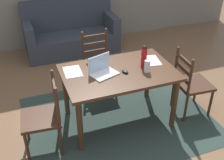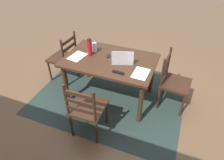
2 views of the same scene
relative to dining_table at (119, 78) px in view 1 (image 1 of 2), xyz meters
name	(u,v)px [view 1 (image 1 of 2)]	position (x,y,z in m)	size (l,w,h in m)	color
ground_plane	(118,119)	(0.00, 0.00, -0.66)	(14.00, 14.00, 0.00)	brown
area_rug	(118,119)	(0.00, 0.00, -0.66)	(2.51, 1.94, 0.01)	#283833
dining_table	(119,78)	(0.00, 0.00, 0.00)	(1.42, 0.91, 0.77)	#422819
chair_right_near	(191,84)	(1.00, -0.18, -0.20)	(0.47, 0.47, 0.95)	#3D2316
chair_far_head	(99,63)	(0.00, 0.83, -0.20)	(0.45, 0.45, 0.95)	#3D2316
chair_left_near	(44,117)	(-1.00, -0.19, -0.20)	(0.48, 0.48, 0.95)	#3D2316
couch	(71,34)	(-0.07, 2.42, -0.31)	(1.80, 0.80, 1.00)	#2D333D
laptop	(102,69)	(-0.21, 0.02, 0.16)	(0.37, 0.31, 0.23)	silver
water_bottle	(144,56)	(0.34, 0.00, 0.26)	(0.07, 0.07, 0.30)	#A81419
drinking_glass	(147,66)	(0.32, -0.13, 0.18)	(0.07, 0.07, 0.16)	silver
computer_mouse	(125,72)	(0.06, -0.06, 0.12)	(0.06, 0.10, 0.03)	black
tv_remote	(93,63)	(-0.24, 0.30, 0.11)	(0.04, 0.17, 0.02)	black
paper_stack_left	(73,72)	(-0.55, 0.19, 0.10)	(0.21, 0.30, 0.00)	white
paper_stack_right	(151,60)	(0.51, 0.11, 0.10)	(0.21, 0.30, 0.00)	white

